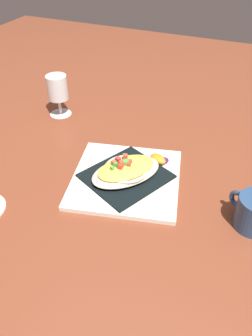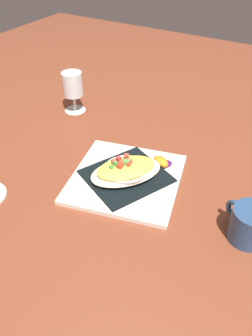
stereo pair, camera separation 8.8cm
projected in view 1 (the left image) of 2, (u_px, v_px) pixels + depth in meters
ground_plane at (126, 180)px, 0.90m from camera, size 2.60×2.60×0.00m
square_plate at (126, 178)px, 0.90m from camera, size 0.34×0.34×0.01m
folded_napkin at (126, 176)px, 0.89m from camera, size 0.25×0.26×0.01m
gratin_dish at (126, 170)px, 0.88m from camera, size 0.21×0.23×0.05m
orange_garnish at (159, 159)px, 0.94m from camera, size 0.07×0.06×0.02m
stemmed_glass at (58, 90)px, 1.13m from camera, size 0.08×0.08×0.14m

